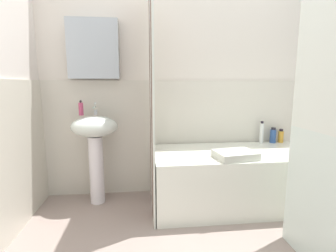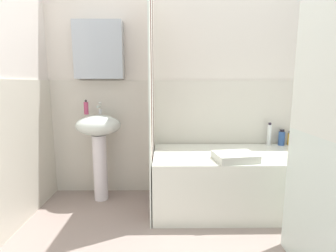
# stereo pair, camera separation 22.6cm
# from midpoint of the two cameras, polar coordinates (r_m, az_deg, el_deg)

# --- Properties ---
(wall_back_tiled) EXTENTS (3.60, 0.18, 2.40)m
(wall_back_tiled) POSITION_cam_midpoint_polar(r_m,az_deg,el_deg) (2.70, 1.98, 8.97)
(wall_back_tiled) COLOR silver
(wall_back_tiled) RESTS_ON ground_plane
(sink) EXTENTS (0.44, 0.34, 0.86)m
(sink) POSITION_cam_midpoint_polar(r_m,az_deg,el_deg) (2.55, -18.61, -3.04)
(sink) COLOR white
(sink) RESTS_ON ground_plane
(faucet) EXTENTS (0.03, 0.12, 0.12)m
(faucet) POSITION_cam_midpoint_polar(r_m,az_deg,el_deg) (2.58, -18.58, 3.69)
(faucet) COLOR silver
(faucet) RESTS_ON sink
(soap_dispenser) EXTENTS (0.04, 0.04, 0.15)m
(soap_dispenser) POSITION_cam_midpoint_polar(r_m,az_deg,el_deg) (2.60, -21.46, 3.66)
(soap_dispenser) COLOR #C2446D
(soap_dispenser) RESTS_ON sink
(bathtub) EXTENTS (1.52, 0.74, 0.53)m
(bathtub) POSITION_cam_midpoint_polar(r_m,az_deg,el_deg) (2.54, 11.77, -11.44)
(bathtub) COLOR white
(bathtub) RESTS_ON ground_plane
(shower_curtain) EXTENTS (0.01, 0.74, 2.00)m
(shower_curtain) POSITION_cam_midpoint_polar(r_m,az_deg,el_deg) (2.26, -6.63, 5.27)
(shower_curtain) COLOR white
(shower_curtain) RESTS_ON ground_plane
(lotion_bottle) EXTENTS (0.06, 0.06, 0.15)m
(lotion_bottle) POSITION_cam_midpoint_polar(r_m,az_deg,el_deg) (2.99, 22.20, -2.17)
(lotion_bottle) COLOR gold
(lotion_bottle) RESTS_ON bathtub
(shampoo_bottle) EXTENTS (0.07, 0.07, 0.17)m
(shampoo_bottle) POSITION_cam_midpoint_polar(r_m,az_deg,el_deg) (2.94, 20.65, -2.07)
(shampoo_bottle) COLOR #305497
(shampoo_bottle) RESTS_ON bathtub
(conditioner_bottle) EXTENTS (0.04, 0.04, 0.24)m
(conditioner_bottle) POSITION_cam_midpoint_polar(r_m,az_deg,el_deg) (2.88, 18.31, -1.44)
(conditioner_bottle) COLOR white
(conditioner_bottle) RESTS_ON bathtub
(towel_folded) EXTENTS (0.37, 0.30, 0.06)m
(towel_folded) POSITION_cam_midpoint_polar(r_m,az_deg,el_deg) (2.23, 12.16, -6.44)
(towel_folded) COLOR silver
(towel_folded) RESTS_ON bathtub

